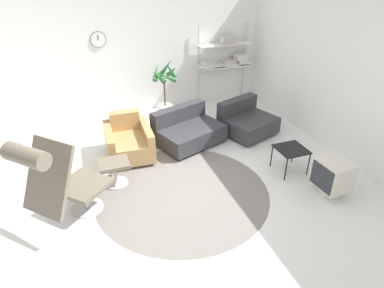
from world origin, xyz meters
name	(u,v)px	position (x,y,z in m)	size (l,w,h in m)	color
ground_plane	(175,188)	(0.00, 0.00, 0.00)	(12.00, 12.00, 0.00)	white
wall_back	(128,47)	(0.00, 3.05, 1.40)	(12.00, 0.09, 2.80)	white
wall_right	(354,76)	(2.96, 0.00, 1.40)	(0.06, 12.00, 2.80)	white
round_rug	(182,192)	(0.06, -0.15, 0.00)	(2.54, 2.54, 0.01)	slate
lounge_chair	(56,176)	(-1.55, -0.30, 0.77)	(1.16, 1.15, 1.32)	#BCBCC1
ottoman	(114,168)	(-0.81, 0.41, 0.28)	(0.44, 0.37, 0.39)	#BCBCC1
armchair_red	(129,142)	(-0.45, 1.16, 0.26)	(0.78, 0.93, 0.69)	silver
couch_low	(188,131)	(0.65, 1.26, 0.23)	(1.35, 1.16, 0.63)	black
couch_second	(246,122)	(1.83, 1.23, 0.23)	(1.14, 1.09, 0.63)	black
side_table	(291,151)	(1.86, -0.19, 0.37)	(0.45, 0.45, 0.41)	black
crt_television	(333,176)	(2.08, -0.89, 0.30)	(0.44, 0.49, 0.54)	beige
potted_plant	(165,93)	(0.58, 2.45, 0.55)	(0.56, 0.55, 1.24)	silver
shelf_unit	(226,57)	(2.12, 2.83, 1.05)	(1.19, 0.28, 1.75)	#BCBCC1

